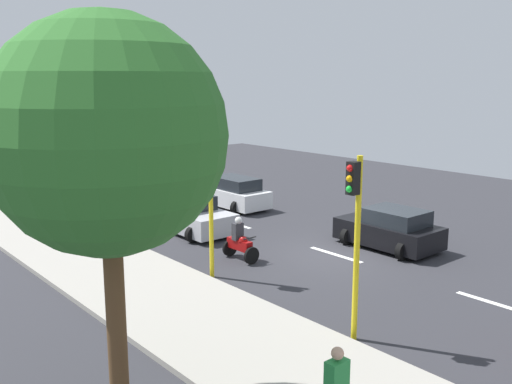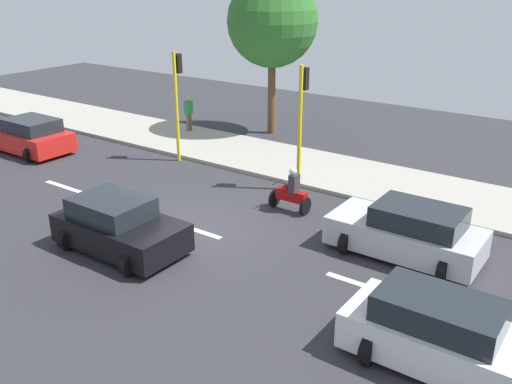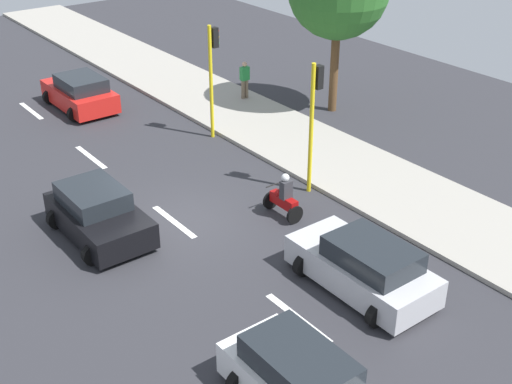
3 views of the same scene
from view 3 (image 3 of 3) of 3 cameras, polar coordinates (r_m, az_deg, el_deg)
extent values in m
cube|color=#2D2D33|center=(21.57, -6.88, -2.62)|extent=(40.00, 60.00, 0.10)
cube|color=#9E998E|center=(25.29, 6.77, 2.56)|extent=(4.00, 60.00, 0.15)
cube|color=white|center=(17.49, 3.54, -10.49)|extent=(0.20, 2.40, 0.01)
cube|color=white|center=(21.55, -6.89, -2.49)|extent=(0.20, 2.40, 0.01)
cube|color=white|center=(26.35, -13.69, 2.86)|extent=(0.20, 2.40, 0.01)
cube|color=white|center=(31.57, -18.34, 6.48)|extent=(0.20, 2.40, 0.01)
cube|color=black|center=(20.94, -12.98, -2.28)|extent=(1.93, 3.81, 0.80)
cube|color=#1E2328|center=(20.86, -13.54, -0.32)|extent=(1.62, 2.13, 0.56)
cylinder|color=black|center=(20.38, -9.22, -3.57)|extent=(0.64, 0.22, 0.64)
cylinder|color=black|center=(19.79, -13.54, -5.10)|extent=(0.64, 0.22, 0.64)
cylinder|color=black|center=(22.36, -12.36, -0.84)|extent=(0.64, 0.22, 0.64)
cylinder|color=black|center=(21.82, -16.35, -2.15)|extent=(0.64, 0.22, 0.64)
cube|color=#1E2328|center=(14.42, 3.67, -14.06)|extent=(1.45, 2.40, 0.56)
cylinder|color=black|center=(16.00, 3.11, -13.36)|extent=(0.64, 0.22, 0.64)
cylinder|color=black|center=(15.31, -1.37, -15.64)|extent=(0.64, 0.22, 0.64)
cube|color=#B7B7BC|center=(18.39, 8.82, -6.49)|extent=(1.87, 4.16, 0.80)
cube|color=#1E2328|center=(17.83, 9.74, -5.16)|extent=(1.57, 2.33, 0.56)
cylinder|color=black|center=(18.85, 4.01, -6.13)|extent=(0.64, 0.22, 0.64)
cylinder|color=black|center=(19.81, 7.63, -4.45)|extent=(0.64, 0.22, 0.64)
cylinder|color=black|center=(17.30, 10.08, -10.13)|extent=(0.64, 0.22, 0.64)
cylinder|color=black|center=(18.35, 13.67, -8.05)|extent=(0.64, 0.22, 0.64)
cube|color=red|center=(31.14, -14.57, 7.82)|extent=(1.95, 3.99, 0.80)
cube|color=#1E2328|center=(30.64, -14.47, 8.85)|extent=(1.63, 2.23, 0.56)
cylinder|color=black|center=(32.09, -16.90, 7.65)|extent=(0.64, 0.22, 0.64)
cylinder|color=black|center=(32.68, -14.10, 8.38)|extent=(0.64, 0.22, 0.64)
cylinder|color=black|center=(29.78, -14.98, 6.33)|extent=(0.64, 0.22, 0.64)
cylinder|color=black|center=(30.41, -12.01, 7.14)|extent=(0.64, 0.22, 0.64)
cylinder|color=black|center=(22.01, 1.26, -0.68)|extent=(0.60, 0.10, 0.60)
cylinder|color=black|center=(21.21, 3.28, -1.93)|extent=(0.60, 0.10, 0.60)
cube|color=#990C0C|center=(21.45, 2.35, -0.76)|extent=(0.28, 1.10, 0.36)
sphere|color=#990C0C|center=(21.50, 2.02, -0.14)|extent=(0.32, 0.32, 0.32)
cylinder|color=black|center=(21.66, 1.44, 0.60)|extent=(0.55, 0.04, 0.04)
cube|color=#333338|center=(21.17, 2.54, 0.20)|extent=(0.36, 0.24, 0.60)
sphere|color=silver|center=(21.02, 2.48, 1.21)|extent=(0.26, 0.26, 0.26)
cylinder|color=#72604C|center=(30.91, -1.10, 8.60)|extent=(0.16, 0.16, 0.85)
cylinder|color=#72604C|center=(31.02, -0.80, 8.68)|extent=(0.16, 0.16, 0.85)
cube|color=#268C3F|center=(30.73, -0.96, 9.92)|extent=(0.40, 0.24, 0.60)
sphere|color=tan|center=(30.60, -0.97, 10.68)|extent=(0.22, 0.22, 0.22)
cylinder|color=yellow|center=(26.63, -3.79, 9.10)|extent=(0.14, 0.14, 4.50)
cube|color=black|center=(26.23, -3.51, 12.82)|extent=(0.24, 0.24, 0.76)
sphere|color=red|center=(26.23, -3.30, 13.37)|extent=(0.16, 0.16, 0.16)
sphere|color=#F2A50C|center=(26.29, -3.28, 12.86)|extent=(0.16, 0.16, 0.16)
sphere|color=green|center=(26.36, -3.27, 12.36)|extent=(0.16, 0.16, 0.16)
cylinder|color=yellow|center=(22.32, 4.65, 5.21)|extent=(0.14, 0.14, 4.50)
cube|color=black|center=(21.84, 5.27, 9.58)|extent=(0.24, 0.24, 0.76)
sphere|color=red|center=(21.84, 5.53, 10.23)|extent=(0.16, 0.16, 0.16)
sphere|color=#F2A50C|center=(21.91, 5.50, 9.63)|extent=(0.16, 0.16, 0.16)
sphere|color=green|center=(21.99, 5.48, 9.04)|extent=(0.16, 0.16, 0.16)
cylinder|color=brown|center=(29.65, 6.58, 10.28)|extent=(0.36, 0.36, 3.81)
camera|label=1|loc=(38.22, 2.11, 21.10)|focal=40.15mm
camera|label=2|loc=(6.96, -51.75, -14.40)|focal=39.20mm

